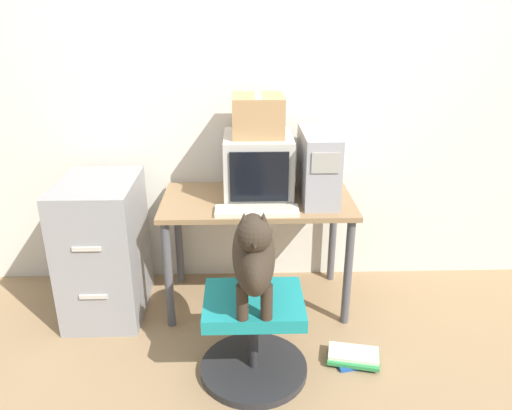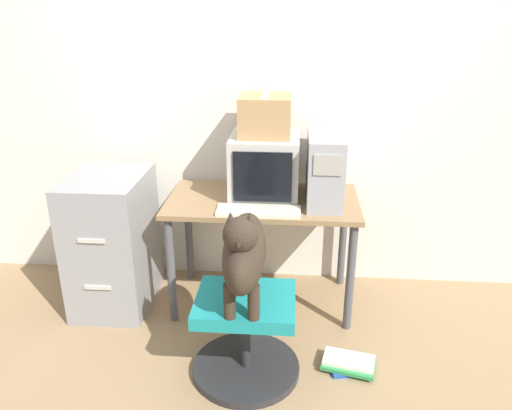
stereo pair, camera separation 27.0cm
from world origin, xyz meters
name	(u,v)px [view 2 (the right image)]	position (x,y,z in m)	size (l,w,h in m)	color
ground_plane	(259,328)	(0.00, 0.00, 0.00)	(12.00, 12.00, 0.00)	#937551
wall_back	(267,92)	(0.00, 0.69, 1.30)	(8.00, 0.05, 2.60)	silver
desk	(263,214)	(0.00, 0.31, 0.61)	(1.16, 0.62, 0.72)	olive
crt_monitor	(265,166)	(0.01, 0.39, 0.90)	(0.41, 0.45, 0.38)	#B7B2A8
pc_tower	(325,167)	(0.36, 0.32, 0.92)	(0.20, 0.51, 0.41)	#99999E
keyboard	(259,211)	(-0.01, 0.09, 0.73)	(0.47, 0.15, 0.03)	beige
computer_mouse	(312,212)	(0.29, 0.09, 0.73)	(0.06, 0.04, 0.03)	beige
office_chair	(246,335)	(-0.04, -0.38, 0.23)	(0.57, 0.57, 0.45)	#262628
dog	(244,251)	(-0.04, -0.41, 0.73)	(0.20, 0.59, 0.53)	#33281E
filing_cabinet	(113,241)	(-0.94, 0.24, 0.43)	(0.45, 0.61, 0.86)	gray
cardboard_box	(265,116)	(0.01, 0.39, 1.21)	(0.30, 0.31, 0.24)	#A87F51
book_stack_floor	(349,363)	(0.51, -0.32, 0.03)	(0.31, 0.23, 0.06)	#1E4C9E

